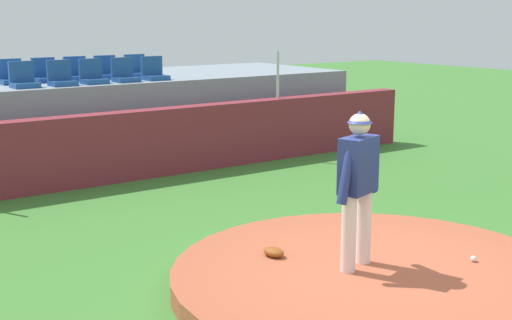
% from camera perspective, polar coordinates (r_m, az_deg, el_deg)
% --- Properties ---
extents(ground_plane, '(60.00, 60.00, 0.00)m').
position_cam_1_polar(ground_plane, '(8.51, 9.48, -10.21)').
color(ground_plane, '#3D792F').
extents(pitchers_mound, '(4.75, 4.75, 0.24)m').
position_cam_1_polar(pitchers_mound, '(8.46, 9.51, -9.46)').
color(pitchers_mound, '#AE5438').
rests_on(pitchers_mound, ground_plane).
extents(pitcher, '(0.86, 0.41, 1.85)m').
position_cam_1_polar(pitcher, '(8.16, 8.25, -1.44)').
color(pitcher, silver).
rests_on(pitcher, pitchers_mound).
extents(baseball, '(0.07, 0.07, 0.07)m').
position_cam_1_polar(baseball, '(8.92, 17.18, -7.63)').
color(baseball, white).
rests_on(baseball, pitchers_mound).
extents(fielding_glove, '(0.23, 0.32, 0.11)m').
position_cam_1_polar(fielding_glove, '(8.71, 1.44, -7.45)').
color(fielding_glove, brown).
rests_on(fielding_glove, pitchers_mound).
extents(brick_barrier, '(14.44, 0.40, 1.33)m').
position_cam_1_polar(brick_barrier, '(13.77, -10.72, 1.10)').
color(brick_barrier, maroon).
rests_on(brick_barrier, ground_plane).
extents(fence_post_right, '(0.06, 0.06, 1.04)m').
position_cam_1_polar(fence_post_right, '(15.53, 1.78, 6.90)').
color(fence_post_right, silver).
rests_on(fence_post_right, brick_barrier).
extents(bleacher_platform, '(12.91, 3.76, 1.77)m').
position_cam_1_polar(bleacher_platform, '(16.13, -14.70, 3.25)').
color(bleacher_platform, gray).
rests_on(bleacher_platform, ground_plane).
extents(stadium_chair_0, '(0.48, 0.44, 0.50)m').
position_cam_1_polar(stadium_chair_0, '(14.31, -18.29, 6.21)').
color(stadium_chair_0, '#1D488D').
rests_on(stadium_chair_0, bleacher_platform).
extents(stadium_chair_1, '(0.48, 0.44, 0.50)m').
position_cam_1_polar(stadium_chair_1, '(14.49, -15.48, 6.43)').
color(stadium_chair_1, '#1D488D').
rests_on(stadium_chair_1, bleacher_platform).
extents(stadium_chair_2, '(0.48, 0.44, 0.50)m').
position_cam_1_polar(stadium_chair_2, '(14.77, -13.06, 6.65)').
color(stadium_chair_2, '#1D488D').
rests_on(stadium_chair_2, bleacher_platform).
extents(stadium_chair_3, '(0.48, 0.44, 0.50)m').
position_cam_1_polar(stadium_chair_3, '(15.03, -10.60, 6.83)').
color(stadium_chair_3, '#1D488D').
rests_on(stadium_chair_3, bleacher_platform).
extents(stadium_chair_4, '(0.48, 0.44, 0.50)m').
position_cam_1_polar(stadium_chair_4, '(15.37, -8.25, 7.01)').
color(stadium_chair_4, '#1D488D').
rests_on(stadium_chair_4, bleacher_platform).
extents(stadium_chair_5, '(0.48, 0.44, 0.50)m').
position_cam_1_polar(stadium_chair_5, '(15.14, -19.18, 6.42)').
color(stadium_chair_5, '#1D488D').
rests_on(stadium_chair_5, bleacher_platform).
extents(stadium_chair_6, '(0.48, 0.44, 0.50)m').
position_cam_1_polar(stadium_chair_6, '(15.36, -16.68, 6.64)').
color(stadium_chair_6, '#1D488D').
rests_on(stadium_chair_6, bleacher_platform).
extents(stadium_chair_7, '(0.48, 0.44, 0.50)m').
position_cam_1_polar(stadium_chair_7, '(15.62, -14.29, 6.85)').
color(stadium_chair_7, '#1D488D').
rests_on(stadium_chair_7, bleacher_platform).
extents(stadium_chair_8, '(0.48, 0.44, 0.50)m').
position_cam_1_polar(stadium_chair_8, '(15.86, -11.97, 7.02)').
color(stadium_chair_8, '#1D488D').
rests_on(stadium_chair_8, bleacher_platform).
extents(stadium_chair_9, '(0.48, 0.44, 0.50)m').
position_cam_1_polar(stadium_chair_9, '(16.18, -9.63, 7.20)').
color(stadium_chair_9, '#1D488D').
rests_on(stadium_chair_9, bleacher_platform).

